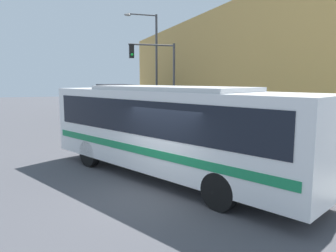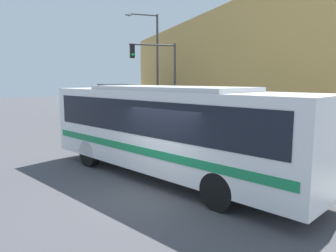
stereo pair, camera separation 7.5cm
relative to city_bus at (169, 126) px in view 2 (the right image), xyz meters
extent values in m
plane|color=#47474C|center=(-0.86, -1.50, -1.80)|extent=(120.00, 120.00, 0.00)
cube|color=#B7B2A8|center=(5.09, 18.50, -1.73)|extent=(2.89, 70.00, 0.15)
cube|color=tan|center=(9.53, 14.46, 2.17)|extent=(6.00, 29.92, 7.94)
cube|color=white|center=(0.00, 0.00, -0.10)|extent=(6.81, 10.48, 2.55)
cube|color=black|center=(0.00, 0.00, 0.36)|extent=(6.48, 9.74, 1.07)
cube|color=#197F4C|center=(0.00, 0.00, -0.66)|extent=(6.66, 10.12, 0.24)
cube|color=silver|center=(0.00, 0.00, 1.23)|extent=(4.57, 6.17, 0.16)
cylinder|color=black|center=(-0.42, 3.39, -1.30)|extent=(0.69, 1.03, 1.01)
cylinder|color=black|center=(-2.41, 2.43, -1.30)|extent=(0.69, 1.03, 1.01)
cylinder|color=black|center=(2.25, -2.10, -1.30)|extent=(0.69, 1.03, 1.01)
cylinder|color=black|center=(0.27, -3.07, -1.30)|extent=(0.69, 1.03, 1.01)
cube|color=black|center=(1.30, 17.11, -0.11)|extent=(2.46, 6.10, 2.48)
cube|color=#262628|center=(1.30, 21.35, -0.47)|extent=(2.34, 2.37, 1.75)
cylinder|color=black|center=(0.22, 20.93, -1.35)|extent=(0.25, 0.90, 0.90)
cylinder|color=black|center=(0.22, 15.97, -1.35)|extent=(0.25, 0.90, 0.90)
cylinder|color=#999999|center=(4.24, 1.75, -1.35)|extent=(0.24, 0.24, 0.62)
sphere|color=#999999|center=(4.24, 1.75, -0.96)|extent=(0.23, 0.23, 0.23)
cylinder|color=#999999|center=(4.24, 1.62, -1.31)|extent=(0.11, 0.15, 0.11)
cylinder|color=#47474C|center=(4.39, 11.43, 1.17)|extent=(0.16, 0.16, 5.64)
cylinder|color=#47474C|center=(2.79, 11.43, 3.84)|extent=(3.20, 0.11, 0.11)
cube|color=black|center=(1.39, 11.43, 3.39)|extent=(0.30, 0.24, 0.90)
sphere|color=#19D83F|center=(1.39, 11.29, 3.16)|extent=(0.18, 0.18, 0.18)
cylinder|color=#47474C|center=(4.49, 15.84, 2.53)|extent=(0.18, 0.18, 8.38)
cylinder|color=#47474C|center=(3.31, 15.84, 6.62)|extent=(2.36, 0.11, 0.11)
ellipsoid|color=gray|center=(2.13, 15.84, 6.54)|extent=(0.56, 0.28, 0.20)
camera|label=1|loc=(-3.62, -10.21, 1.53)|focal=35.00mm
camera|label=2|loc=(-3.54, -10.24, 1.53)|focal=35.00mm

